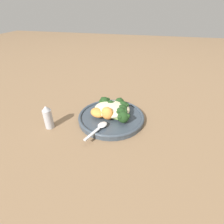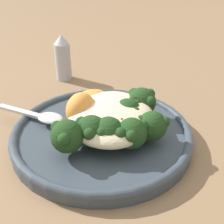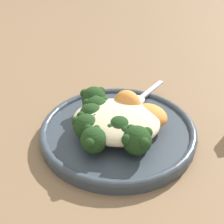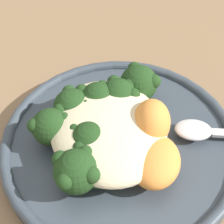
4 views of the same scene
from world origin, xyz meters
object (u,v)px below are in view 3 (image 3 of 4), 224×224
at_px(broccoli_stalk_0, 100,102).
at_px(broccoli_stalk_1, 101,110).
at_px(quinoa_mound, 113,120).
at_px(broccoli_stalk_3, 98,124).
at_px(broccoli_stalk_6, 120,128).
at_px(kale_tuft, 135,135).
at_px(plate, 116,131).
at_px(broccoli_stalk_5, 98,138).
at_px(broccoli_stalk_2, 95,117).
at_px(broccoli_stalk_4, 102,135).
at_px(spoon, 140,98).
at_px(sweet_potato_chunk_0, 150,115).
at_px(sweet_potato_chunk_1, 127,104).
at_px(broccoli_stalk_7, 134,135).

distance_m(broccoli_stalk_0, broccoli_stalk_1, 0.02).
distance_m(quinoa_mound, broccoli_stalk_1, 0.03).
relative_size(broccoli_stalk_3, broccoli_stalk_6, 1.16).
xyz_separation_m(broccoli_stalk_1, kale_tuft, (0.06, -0.04, -0.00)).
height_order(plate, broccoli_stalk_1, broccoli_stalk_1).
bearing_deg(broccoli_stalk_5, broccoli_stalk_2, -139.23).
relative_size(broccoli_stalk_1, broccoli_stalk_4, 0.82).
bearing_deg(spoon, plate, -173.63).
bearing_deg(broccoli_stalk_5, broccoli_stalk_3, -143.42).
xyz_separation_m(broccoli_stalk_4, broccoli_stalk_5, (-0.00, -0.02, 0.01)).
bearing_deg(quinoa_mound, broccoli_stalk_2, -177.57).
xyz_separation_m(broccoli_stalk_4, sweet_potato_chunk_0, (0.06, 0.06, 0.00)).
xyz_separation_m(sweet_potato_chunk_0, sweet_potato_chunk_1, (-0.04, 0.01, 0.01)).
height_order(broccoli_stalk_3, sweet_potato_chunk_0, broccoli_stalk_3).
bearing_deg(plate, broccoli_stalk_0, 139.36).
bearing_deg(broccoli_stalk_0, plate, 158.99).
xyz_separation_m(broccoli_stalk_1, sweet_potato_chunk_1, (0.04, 0.02, 0.00)).
height_order(broccoli_stalk_0, broccoli_stalk_2, broccoli_stalk_0).
xyz_separation_m(broccoli_stalk_5, spoon, (0.03, 0.14, -0.01)).
height_order(quinoa_mound, broccoli_stalk_4, quinoa_mound).
xyz_separation_m(broccoli_stalk_5, sweet_potato_chunk_1, (0.02, 0.09, 0.01)).
xyz_separation_m(plate, broccoli_stalk_5, (-0.01, -0.06, 0.03)).
height_order(broccoli_stalk_6, sweet_potato_chunk_0, broccoli_stalk_6).
bearing_deg(spoon, broccoli_stalk_7, -151.79).
xyz_separation_m(broccoli_stalk_4, spoon, (0.03, 0.13, -0.01)).
bearing_deg(broccoli_stalk_7, sweet_potato_chunk_0, 143.51).
distance_m(plate, kale_tuft, 0.06).
bearing_deg(broccoli_stalk_1, broccoli_stalk_0, -74.70).
bearing_deg(broccoli_stalk_7, spoon, 162.49).
relative_size(kale_tuft, spoon, 0.40).
bearing_deg(broccoli_stalk_1, spoon, -128.61).
height_order(plate, sweet_potato_chunk_1, sweet_potato_chunk_1).
xyz_separation_m(quinoa_mound, broccoli_stalk_1, (-0.03, 0.02, 0.00)).
height_order(broccoli_stalk_4, broccoli_stalk_5, broccoli_stalk_5).
height_order(broccoli_stalk_2, broccoli_stalk_7, broccoli_stalk_7).
height_order(broccoli_stalk_3, kale_tuft, broccoli_stalk_3).
relative_size(broccoli_stalk_6, sweet_potato_chunk_0, 1.54).
relative_size(sweet_potato_chunk_0, sweet_potato_chunk_1, 1.25).
relative_size(broccoli_stalk_4, broccoli_stalk_6, 1.28).
relative_size(broccoli_stalk_1, broccoli_stalk_6, 1.05).
height_order(plate, broccoli_stalk_7, broccoli_stalk_7).
height_order(plate, broccoli_stalk_5, broccoli_stalk_5).
height_order(broccoli_stalk_4, kale_tuft, kale_tuft).
bearing_deg(sweet_potato_chunk_0, broccoli_stalk_4, -133.03).
relative_size(broccoli_stalk_1, broccoli_stalk_2, 1.01).
relative_size(sweet_potato_chunk_1, spoon, 0.43).
distance_m(broccoli_stalk_5, broccoli_stalk_7, 0.05).
bearing_deg(plate, quinoa_mound, -91.28).
xyz_separation_m(broccoli_stalk_2, broccoli_stalk_3, (0.01, -0.01, -0.00)).
bearing_deg(sweet_potato_chunk_1, kale_tuft, -67.14).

